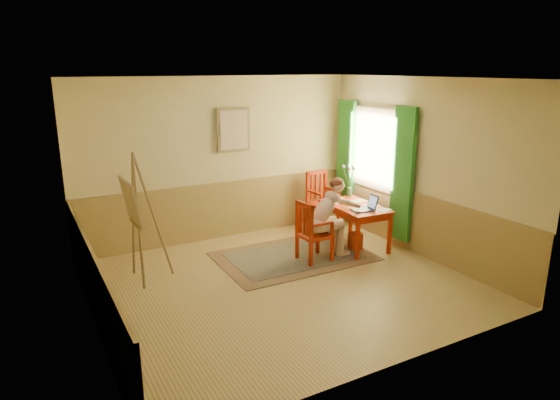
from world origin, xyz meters
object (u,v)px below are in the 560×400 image
chair_back (322,200)px  easel (134,207)px  chair_left (312,232)px  table (355,210)px  laptop (366,207)px  figure (328,215)px

chair_back → easel: (-3.60, -0.78, 0.56)m
easel → chair_left: bearing=-12.8°
table → chair_back: 1.13m
chair_left → chair_back: (1.07, 1.35, 0.05)m
laptop → figure: bearing=171.2°
figure → chair_left: bearing=-177.2°
chair_back → laptop: (-0.11, -1.44, 0.24)m
table → easel: bearing=174.3°
table → chair_back: bearing=85.6°
laptop → easel: bearing=169.2°
table → figure: size_ratio=0.96×
chair_back → figure: (-0.76, -1.34, 0.18)m
chair_left → figure: 0.38m
easel → figure: bearing=-11.2°
chair_left → table: bearing=13.1°
chair_left → easel: easel is taller
easel → laptop: bearing=-10.8°
chair_back → laptop: chair_back is taller
table → laptop: 0.34m
laptop → easel: (-3.49, 0.66, 0.33)m
chair_left → figure: figure is taller
easel → chair_back: bearing=12.2°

